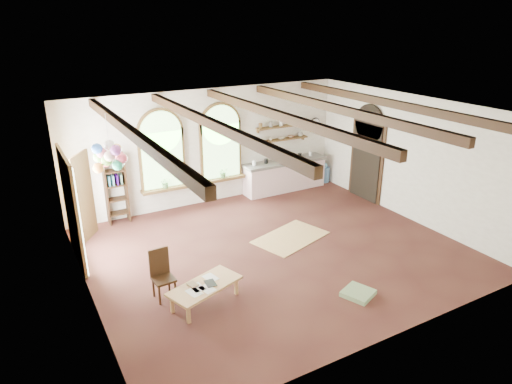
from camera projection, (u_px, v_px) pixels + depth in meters
floor at (275, 250)px, 10.36m from camera, size 8.00×8.00×0.00m
ceiling_beams at (278, 115)px, 9.26m from camera, size 6.20×6.80×0.18m
window_left at (162, 153)px, 11.93m from camera, size 1.30×0.28×2.20m
window_right at (221, 145)px, 12.71m from camera, size 1.30×0.28×2.20m
left_doorway at (72, 210)px, 9.61m from camera, size 0.10×1.90×2.50m
right_doorway at (366, 162)px, 13.00m from camera, size 0.10×1.30×2.40m
kitchen_counter at (285, 175)px, 13.85m from camera, size 2.68×0.62×0.94m
wall_shelf_lower at (282, 139)px, 13.61m from camera, size 1.70×0.24×0.04m
wall_shelf_upper at (282, 126)px, 13.47m from camera, size 1.70×0.24×0.04m
wall_clock at (315, 123)px, 14.12m from camera, size 0.32×0.04×0.32m
bookshelf at (116, 189)px, 11.51m from camera, size 0.53×0.32×1.80m
coffee_table at (205, 287)px, 8.34m from camera, size 1.50×1.04×0.39m
side_chair at (164, 284)px, 8.53m from camera, size 0.40×0.40×0.97m
floor_mat at (291, 237)px, 10.96m from camera, size 2.00×1.56×0.02m
floor_cushion at (358, 293)px, 8.68m from camera, size 0.69×0.69×0.09m
water_jug_a at (306, 177)px, 14.29m from camera, size 0.33×0.33×0.64m
water_jug_b at (324, 174)px, 14.62m from camera, size 0.33×0.33×0.63m
balloon_cluster at (110, 157)px, 9.18m from camera, size 0.70×0.76×1.14m
table_book at (189, 286)px, 8.26m from camera, size 0.20×0.25×0.02m
tablet at (210, 283)px, 8.36m from camera, size 0.21×0.28×0.01m
potted_plant_left at (165, 183)px, 12.12m from camera, size 0.27×0.23×0.30m
potted_plant_right at (223, 173)px, 12.90m from camera, size 0.27×0.23×0.30m
shelf_cup_a at (260, 140)px, 13.25m from camera, size 0.12×0.10×0.10m
shelf_cup_b at (271, 139)px, 13.41m from camera, size 0.10×0.10×0.09m
shelf_bowl_a at (281, 138)px, 13.57m from camera, size 0.22×0.22×0.05m
shelf_bowl_b at (291, 137)px, 13.73m from camera, size 0.20×0.20×0.06m
shelf_vase at (300, 133)px, 13.87m from camera, size 0.18×0.18×0.19m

